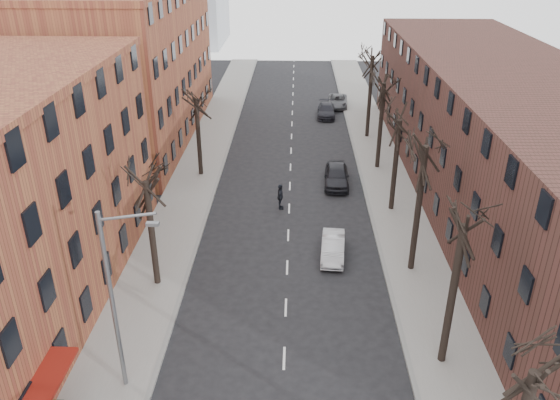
{
  "coord_description": "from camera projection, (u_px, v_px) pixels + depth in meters",
  "views": [
    {
      "loc": [
        0.42,
        -8.41,
        18.73
      ],
      "look_at": [
        -0.48,
        21.34,
        4.0
      ],
      "focal_mm": 35.0,
      "sensor_mm": 36.0,
      "label": 1
    }
  ],
  "objects": [
    {
      "name": "sidewalk_left",
      "position": [
        198.0,
        170.0,
        47.39
      ],
      "size": [
        4.0,
        90.0,
        0.15
      ],
      "primitive_type": "cube",
      "color": "gray",
      "rests_on": "ground"
    },
    {
      "name": "sidewalk_right",
      "position": [
        383.0,
        172.0,
        46.96
      ],
      "size": [
        4.0,
        90.0,
        0.15
      ],
      "primitive_type": "cube",
      "color": "gray",
      "rests_on": "ground"
    },
    {
      "name": "building_left_far",
      "position": [
        127.0,
        66.0,
        52.6
      ],
      "size": [
        12.0,
        28.0,
        14.0
      ],
      "primitive_type": "cube",
      "color": "brown",
      "rests_on": "ground"
    },
    {
      "name": "building_right",
      "position": [
        507.0,
        139.0,
        40.08
      ],
      "size": [
        12.0,
        50.0,
        10.0
      ],
      "primitive_type": "cube",
      "color": "#452520",
      "rests_on": "ground"
    },
    {
      "name": "tree_right_b",
      "position": [
        441.0,
        362.0,
        26.4
      ],
      "size": [
        5.2,
        5.2,
        10.8
      ],
      "primitive_type": null,
      "color": "black",
      "rests_on": "ground"
    },
    {
      "name": "tree_right_c",
      "position": [
        410.0,
        270.0,
        33.57
      ],
      "size": [
        5.2,
        5.2,
        11.6
      ],
      "primitive_type": null,
      "color": "black",
      "rests_on": "ground"
    },
    {
      "name": "tree_right_d",
      "position": [
        391.0,
        210.0,
        40.73
      ],
      "size": [
        5.2,
        5.2,
        10.0
      ],
      "primitive_type": null,
      "color": "black",
      "rests_on": "ground"
    },
    {
      "name": "tree_right_e",
      "position": [
        377.0,
        168.0,
        47.9
      ],
      "size": [
        5.2,
        5.2,
        10.8
      ],
      "primitive_type": null,
      "color": "black",
      "rests_on": "ground"
    },
    {
      "name": "tree_right_f",
      "position": [
        367.0,
        137.0,
        55.07
      ],
      "size": [
        5.2,
        5.2,
        11.6
      ],
      "primitive_type": null,
      "color": "black",
      "rests_on": "ground"
    },
    {
      "name": "tree_left_a",
      "position": [
        158.0,
        284.0,
        32.19
      ],
      "size": [
        5.2,
        5.2,
        9.5
      ],
      "primitive_type": null,
      "color": "black",
      "rests_on": "ground"
    },
    {
      "name": "tree_left_b",
      "position": [
        201.0,
        175.0,
        46.52
      ],
      "size": [
        5.2,
        5.2,
        9.5
      ],
      "primitive_type": null,
      "color": "black",
      "rests_on": "ground"
    },
    {
      "name": "streetlight",
      "position": [
        115.0,
        296.0,
        22.78
      ],
      "size": [
        2.45,
        0.22,
        9.03
      ],
      "color": "slate",
      "rests_on": "ground"
    },
    {
      "name": "silver_sedan",
      "position": [
        333.0,
        247.0,
        34.63
      ],
      "size": [
        1.75,
        4.19,
        1.35
      ],
      "primitive_type": "imported",
      "rotation": [
        0.0,
        0.0,
        -0.08
      ],
      "color": "#ABACB2",
      "rests_on": "ground"
    },
    {
      "name": "parked_car_near",
      "position": [
        337.0,
        175.0,
        44.43
      ],
      "size": [
        2.18,
        4.95,
        1.66
      ],
      "primitive_type": "imported",
      "rotation": [
        0.0,
        0.0,
        -0.05
      ],
      "color": "black",
      "rests_on": "ground"
    },
    {
      "name": "parked_car_mid",
      "position": [
        326.0,
        110.0,
        60.94
      ],
      "size": [
        2.15,
        4.85,
        1.38
      ],
      "primitive_type": "imported",
      "rotation": [
        0.0,
        0.0,
        -0.05
      ],
      "color": "black",
      "rests_on": "ground"
    },
    {
      "name": "parked_car_far",
      "position": [
        337.0,
        101.0,
        64.35
      ],
      "size": [
        2.59,
        5.01,
        1.35
      ],
      "primitive_type": "imported",
      "rotation": [
        0.0,
        0.0,
        -0.07
      ],
      "color": "#4F5156",
      "rests_on": "ground"
    },
    {
      "name": "pedestrian_crossing",
      "position": [
        280.0,
        197.0,
        40.49
      ],
      "size": [
        0.56,
        1.19,
        1.98
      ],
      "primitive_type": "imported",
      "rotation": [
        0.0,
        0.0,
        1.63
      ],
      "color": "black",
      "rests_on": "ground"
    }
  ]
}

